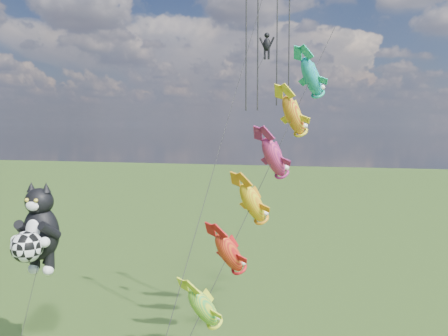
# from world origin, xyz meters

# --- Properties ---
(cat_kite_rig) EXTENTS (2.38, 4.06, 10.77)m
(cat_kite_rig) POSITION_xyz_m (4.23, 5.54, 8.07)
(cat_kite_rig) COLOR brown
(cat_kite_rig) RESTS_ON ground
(fish_windsock_rig) EXTENTS (7.42, 14.24, 19.81)m
(fish_windsock_rig) POSITION_xyz_m (16.72, 6.85, 11.13)
(fish_windsock_rig) COLOR brown
(fish_windsock_rig) RESTS_ON ground
(parafoil_rig) EXTENTS (4.15, 17.32, 26.17)m
(parafoil_rig) POSITION_xyz_m (16.15, 10.10, 18.96)
(parafoil_rig) COLOR brown
(parafoil_rig) RESTS_ON ground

